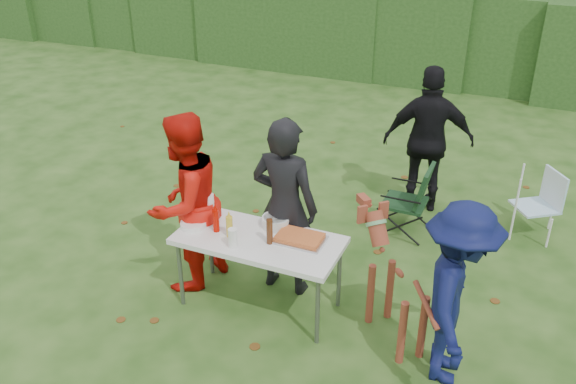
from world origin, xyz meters
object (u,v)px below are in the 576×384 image
at_px(folding_table, 259,243).
at_px(mustard_bottle, 229,227).
at_px(person_red_jacket, 185,203).
at_px(lawn_chair, 535,204).
at_px(ketchup_bottle, 216,221).
at_px(child, 456,295).
at_px(person_cook, 285,207).
at_px(beer_bottle, 270,232).
at_px(paper_towel_roll, 208,207).
at_px(dog, 398,289).
at_px(person_black_puffy, 428,140).
at_px(camping_chair, 405,199).

bearing_deg(folding_table, mustard_bottle, -164.39).
height_order(folding_table, person_red_jacket, person_red_jacket).
relative_size(folding_table, lawn_chair, 1.94).
xyz_separation_m(folding_table, mustard_bottle, (-0.25, -0.07, 0.15)).
xyz_separation_m(person_red_jacket, mustard_bottle, (0.55, -0.15, -0.04)).
bearing_deg(lawn_chair, ketchup_bottle, 6.42).
xyz_separation_m(person_red_jacket, child, (2.58, -0.28, -0.10)).
bearing_deg(person_red_jacket, child, 94.24).
height_order(person_cook, child, person_cook).
xyz_separation_m(child, beer_bottle, (-1.65, 0.16, 0.08)).
relative_size(folding_table, paper_towel_roll, 5.77).
xyz_separation_m(child, dog, (-0.50, 0.24, -0.25)).
bearing_deg(person_black_puffy, ketchup_bottle, 45.94).
bearing_deg(lawn_chair, dog, 31.53).
bearing_deg(folding_table, lawn_chair, 46.42).
height_order(child, paper_towel_roll, child).
relative_size(folding_table, person_black_puffy, 0.85).
xyz_separation_m(person_black_puffy, beer_bottle, (-0.85, -2.54, -0.02)).
height_order(person_red_jacket, beer_bottle, person_red_jacket).
xyz_separation_m(ketchup_bottle, paper_towel_roll, (-0.17, 0.16, 0.02)).
bearing_deg(camping_chair, ketchup_bottle, 55.56).
relative_size(camping_chair, mustard_bottle, 4.23).
bearing_deg(lawn_chair, person_red_jacket, 1.04).
distance_m(child, camping_chair, 2.26).
bearing_deg(lawn_chair, paper_towel_roll, 2.70).
height_order(person_cook, paper_towel_roll, person_cook).
height_order(folding_table, person_black_puffy, person_black_puffy).
bearing_deg(camping_chair, beer_bottle, 67.86).
relative_size(child, paper_towel_roll, 6.01).
bearing_deg(mustard_bottle, lawn_chair, 44.21).
height_order(mustard_bottle, paper_towel_roll, paper_towel_roll).
xyz_separation_m(person_red_jacket, paper_towel_roll, (0.23, 0.04, -0.01)).
height_order(person_black_puffy, lawn_chair, person_black_puffy).
height_order(person_black_puffy, dog, person_black_puffy).
bearing_deg(person_cook, child, 162.17).
height_order(person_black_puffy, beer_bottle, person_black_puffy).
bearing_deg(beer_bottle, person_black_puffy, 71.43).
height_order(camping_chair, paper_towel_roll, paper_towel_roll).
bearing_deg(paper_towel_roll, person_black_puffy, 56.85).
height_order(dog, ketchup_bottle, dog).
bearing_deg(lawn_chair, mustard_bottle, 8.47).
distance_m(person_cook, paper_towel_roll, 0.72).
bearing_deg(person_cook, mustard_bottle, 52.87).
height_order(folding_table, ketchup_bottle, ketchup_bottle).
bearing_deg(paper_towel_roll, child, -7.69).
distance_m(camping_chair, ketchup_bottle, 2.34).
relative_size(dog, mustard_bottle, 5.55).
relative_size(child, beer_bottle, 6.51).
distance_m(folding_table, paper_towel_roll, 0.62).
bearing_deg(person_black_puffy, paper_towel_roll, 41.36).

